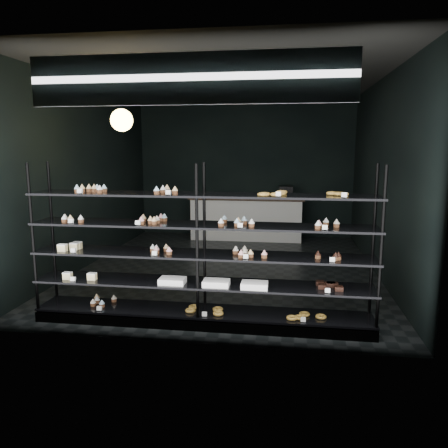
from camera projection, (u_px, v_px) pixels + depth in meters
The scene contains 5 objects.
room at pixel (228, 176), 7.35m from camera, with size 5.01×6.01×3.20m.
display_shelf at pixel (199, 273), 5.13m from camera, with size 4.00×0.50×1.91m.
signage at pixel (188, 79), 4.30m from camera, with size 3.30×0.05×0.50m.
pendant_lamp at pixel (122, 120), 5.98m from camera, with size 0.30×0.30×0.88m.
service_counter at pixel (247, 217), 9.96m from camera, with size 2.58×0.65×1.23m.
Camera 1 is at (0.99, -7.31, 2.09)m, focal length 35.00 mm.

